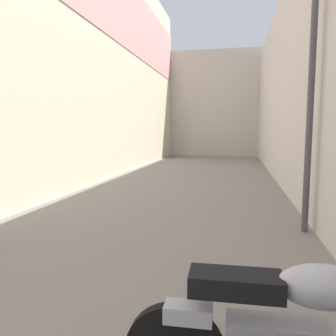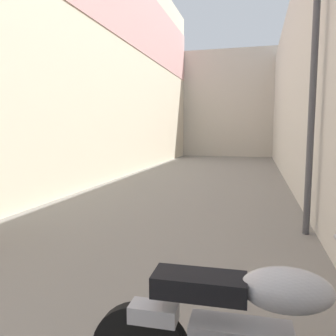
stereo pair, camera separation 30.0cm
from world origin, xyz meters
The scene contains 6 objects.
ground_plane centered at (0.00, 9.35, 0.00)m, with size 38.71×38.71×0.00m, color gray.
building_left centered at (-2.90, 11.31, 4.20)m, with size 0.45×22.71×8.32m.
building_right centered at (2.91, 11.35, 2.95)m, with size 0.45×22.71×5.89m.
building_far_end centered at (0.00, 23.71, 3.23)m, with size 8.41×2.00×6.46m, color beige.
motorcycle_fourth centered at (1.77, 3.87, 0.50)m, with size 1.85×0.58×1.04m.
street_lamp centered at (2.46, 7.54, 2.65)m, with size 0.79×0.18×4.52m.
Camera 2 is at (1.76, 2.12, 1.62)m, focal length 35.39 mm.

